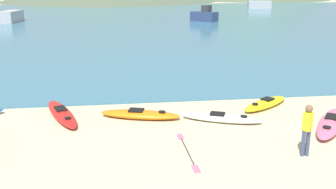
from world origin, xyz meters
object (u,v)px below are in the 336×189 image
kayak_on_sand_5 (62,113)px  kayak_on_sand_6 (265,103)px  kayak_on_sand_1 (140,114)px  person_near_foreground (307,127)px  kayak_on_sand_2 (221,118)px  loose_paddle (187,151)px  kayak_on_sand_0 (331,123)px  moored_boat_1 (204,16)px  moored_boat_0 (11,16)px  moored_boat_3 (259,5)px

kayak_on_sand_5 → kayak_on_sand_6: (8.10, 0.09, 0.02)m
kayak_on_sand_1 → person_near_foreground: person_near_foreground is taller
kayak_on_sand_2 → loose_paddle: (-1.71, -2.45, -0.12)m
kayak_on_sand_0 → moored_boat_1: size_ratio=0.97×
kayak_on_sand_6 → moored_boat_1: size_ratio=0.78×
kayak_on_sand_1 → kayak_on_sand_6: (5.16, 0.67, -0.00)m
kayak_on_sand_0 → moored_boat_0: 43.10m
kayak_on_sand_2 → loose_paddle: kayak_on_sand_2 is taller
kayak_on_sand_6 → moored_boat_3: bearing=70.0°
kayak_on_sand_2 → kayak_on_sand_5: size_ratio=0.83×
moored_boat_3 → kayak_on_sand_1: bearing=-114.4°
kayak_on_sand_0 → kayak_on_sand_6: bearing=120.0°
moored_boat_1 → moored_boat_3: moored_boat_1 is taller
kayak_on_sand_1 → moored_boat_3: moored_boat_3 is taller
kayak_on_sand_1 → moored_boat_0: (-13.24, 36.43, 0.58)m
kayak_on_sand_6 → moored_boat_0: bearing=117.2°
moored_boat_0 → moored_boat_3: (38.04, 18.23, 0.00)m
moored_boat_3 → moored_boat_1: bearing=-125.7°
kayak_on_sand_1 → kayak_on_sand_5: 3.00m
kayak_on_sand_2 → person_near_foreground: person_near_foreground is taller
kayak_on_sand_0 → moored_boat_3: bearing=72.1°
kayak_on_sand_1 → kayak_on_sand_5: size_ratio=0.87×
kayak_on_sand_0 → loose_paddle: 5.56m
kayak_on_sand_5 → person_near_foreground: person_near_foreground is taller
moored_boat_0 → moored_boat_1: 23.56m
moored_boat_1 → moored_boat_3: 24.98m
moored_boat_0 → kayak_on_sand_6: bearing=-62.8°
kayak_on_sand_5 → moored_boat_1: bearing=68.7°
kayak_on_sand_0 → kayak_on_sand_2: bearing=163.6°
kayak_on_sand_0 → kayak_on_sand_6: 2.88m
kayak_on_sand_5 → person_near_foreground: 8.81m
moored_boat_1 → person_near_foreground: bearing=-98.4°
kayak_on_sand_5 → moored_boat_3: size_ratio=0.86×
moored_boat_1 → loose_paddle: size_ratio=1.21×
kayak_on_sand_2 → loose_paddle: bearing=-124.9°
person_near_foreground → loose_paddle: (-3.37, 0.73, -0.89)m
kayak_on_sand_6 → loose_paddle: (-3.94, -3.87, -0.13)m
kayak_on_sand_6 → person_near_foreground: bearing=-97.1°
kayak_on_sand_2 → moored_boat_3: bearing=68.5°
kayak_on_sand_5 → moored_boat_1: 36.27m
loose_paddle → kayak_on_sand_0: bearing=14.3°
kayak_on_sand_2 → person_near_foreground: size_ratio=1.89×
kayak_on_sand_1 → moored_boat_1: 35.87m
moored_boat_0 → kayak_on_sand_0: bearing=-62.6°
kayak_on_sand_2 → person_near_foreground: bearing=-62.4°
moored_boat_3 → person_near_foreground: bearing=-109.0°
kayak_on_sand_0 → moored_boat_0: (-19.84, 38.26, 0.57)m
kayak_on_sand_6 → kayak_on_sand_5: bearing=-179.4°
kayak_on_sand_2 → kayak_on_sand_6: kayak_on_sand_6 is taller
kayak_on_sand_0 → moored_boat_0: moored_boat_0 is taller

